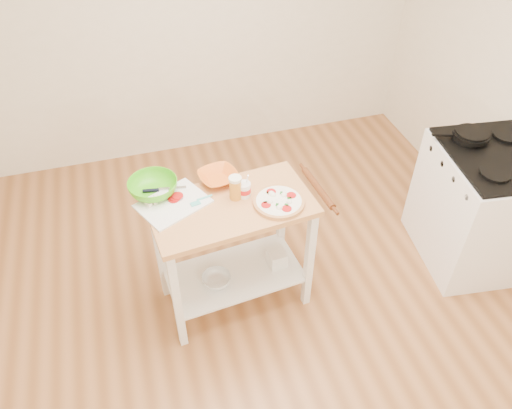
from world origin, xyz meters
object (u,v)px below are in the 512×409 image
object	(u,v)px
spatula	(200,200)
shelf_glass_bowl	(216,280)
orange_bowl	(218,177)
rolling_pin	(318,188)
prep_island	(233,235)
cutting_board	(172,203)
gas_stove	(480,206)
shelf_bin	(277,258)
skillet	(470,135)
beer_pint	(235,188)
pizza	(279,201)
knife	(158,190)
yogurt_tub	(244,190)
green_bowl	(153,187)

from	to	relation	value
spatula	shelf_glass_bowl	bearing A→B (deg)	-81.76
orange_bowl	rolling_pin	size ratio (longest dim) A/B	0.62
prep_island	rolling_pin	xyz separation A→B (m)	(0.55, -0.04, 0.28)
cutting_board	rolling_pin	distance (m)	0.91
gas_stove	shelf_bin	distance (m)	1.56
skillet	cutting_board	xyz separation A→B (m)	(-2.10, -0.04, -0.07)
gas_stove	skillet	distance (m)	0.56
skillet	cutting_board	bearing A→B (deg)	-160.80
cutting_board	rolling_pin	world-z (taller)	rolling_pin
spatula	beer_pint	world-z (taller)	beer_pint
spatula	orange_bowl	bearing A→B (deg)	37.94
pizza	prep_island	bearing A→B (deg)	164.74
spatula	pizza	bearing A→B (deg)	-28.24
cutting_board	knife	size ratio (longest dim) A/B	1.80
pizza	shelf_glass_bowl	world-z (taller)	pizza
cutting_board	yogurt_tub	distance (m)	0.45
gas_stove	cutting_board	xyz separation A→B (m)	(-2.20, 0.18, 0.43)
rolling_pin	shelf_glass_bowl	world-z (taller)	rolling_pin
skillet	orange_bowl	world-z (taller)	skillet
yogurt_tub	skillet	bearing A→B (deg)	3.19
orange_bowl	shelf_bin	distance (m)	0.74
prep_island	green_bowl	distance (m)	0.58
pizza	shelf_glass_bowl	size ratio (longest dim) A/B	1.59
prep_island	cutting_board	size ratio (longest dim) A/B	2.13
prep_island	spatula	bearing A→B (deg)	158.39
pizza	yogurt_tub	distance (m)	0.22
knife	beer_pint	bearing A→B (deg)	-13.77
cutting_board	orange_bowl	distance (m)	0.35
knife	yogurt_tub	world-z (taller)	yogurt_tub
skillet	beer_pint	distance (m)	1.72
orange_bowl	yogurt_tub	world-z (taller)	yogurt_tub
pizza	cutting_board	world-z (taller)	pizza
beer_pint	shelf_glass_bowl	world-z (taller)	beer_pint
orange_bowl	beer_pint	distance (m)	0.21
spatula	knife	world-z (taller)	knife
cutting_board	shelf_bin	world-z (taller)	cutting_board
green_bowl	beer_pint	bearing A→B (deg)	-21.05
shelf_bin	knife	bearing A→B (deg)	161.00
pizza	cutting_board	size ratio (longest dim) A/B	0.64
pizza	green_bowl	size ratio (longest dim) A/B	1.03
yogurt_tub	shelf_bin	bearing A→B (deg)	-15.36
shelf_glass_bowl	gas_stove	bearing A→B (deg)	-0.77
yogurt_tub	rolling_pin	size ratio (longest dim) A/B	0.45
green_bowl	beer_pint	size ratio (longest dim) A/B	1.94
beer_pint	shelf_bin	xyz separation A→B (m)	(0.27, -0.06, -0.66)
pizza	cutting_board	xyz separation A→B (m)	(-0.62, 0.18, -0.01)
cutting_board	spatula	xyz separation A→B (m)	(0.17, -0.03, 0.01)
gas_stove	skillet	size ratio (longest dim) A/B	2.86
green_bowl	shelf_bin	bearing A→B (deg)	-17.87
cutting_board	spatula	size ratio (longest dim) A/B	3.33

